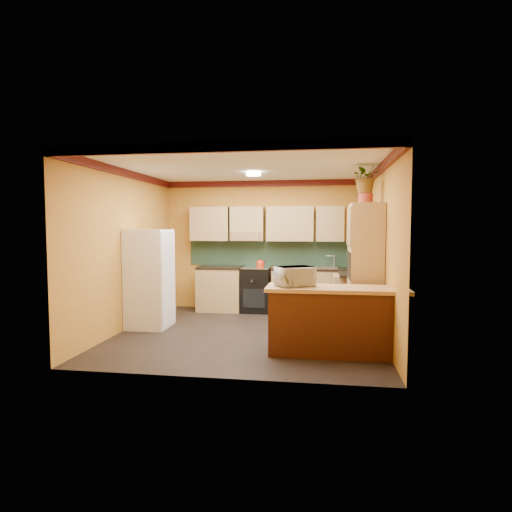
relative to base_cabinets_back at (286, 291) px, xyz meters
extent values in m
plane|color=black|center=(-0.49, -1.80, -0.44)|extent=(4.20, 4.20, 0.00)
cube|color=white|center=(-0.49, -1.80, 2.26)|extent=(4.20, 4.20, 0.04)
cube|color=gold|center=(-0.49, 0.30, 0.91)|extent=(4.20, 0.04, 2.70)
cube|color=gold|center=(-0.49, -3.90, 0.91)|extent=(4.20, 0.04, 2.70)
cube|color=gold|center=(-2.59, -1.80, 0.91)|extent=(0.04, 4.20, 2.70)
cube|color=gold|center=(1.61, -1.80, 0.91)|extent=(0.04, 4.20, 2.70)
cube|color=#1C3327|center=(-0.24, 0.29, 0.75)|extent=(3.70, 0.02, 0.53)
cube|color=#1C3327|center=(1.60, -0.40, 0.75)|extent=(0.02, 1.40, 0.53)
cube|color=tan|center=(-0.39, 0.13, 1.36)|extent=(3.10, 0.34, 0.70)
cylinder|color=white|center=(-0.49, -1.20, 2.22)|extent=(0.26, 0.26, 0.06)
cube|color=tan|center=(0.00, 0.00, 0.00)|extent=(3.65, 0.60, 0.88)
cube|color=black|center=(0.00, 0.00, 0.46)|extent=(3.65, 0.62, 0.04)
cube|color=black|center=(-0.62, 0.00, 0.02)|extent=(0.58, 0.58, 0.91)
cube|color=silver|center=(0.78, 0.00, 0.50)|extent=(0.48, 0.40, 0.03)
cube|color=tan|center=(1.31, -0.87, 0.00)|extent=(0.60, 0.80, 0.88)
cube|color=black|center=(1.31, -0.87, 0.46)|extent=(0.62, 0.80, 0.04)
cube|color=white|center=(-2.24, -1.64, 0.41)|extent=(0.68, 0.66, 1.70)
cube|color=tan|center=(1.36, -1.80, 0.61)|extent=(0.48, 0.90, 2.10)
cylinder|color=#A73628|center=(1.36, -1.75, 1.74)|extent=(0.22, 0.22, 0.16)
imported|color=tan|center=(1.36, -1.75, 2.07)|extent=(0.57, 0.54, 0.50)
cube|color=#451D10|center=(0.90, -2.76, 0.00)|extent=(1.80, 0.55, 0.88)
cube|color=tan|center=(0.90, -2.76, 0.47)|extent=(1.90, 0.65, 0.05)
imported|color=white|center=(0.33, -2.76, 0.63)|extent=(0.59, 0.54, 0.27)
camera|label=1|loc=(0.67, -8.61, 1.31)|focal=30.00mm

